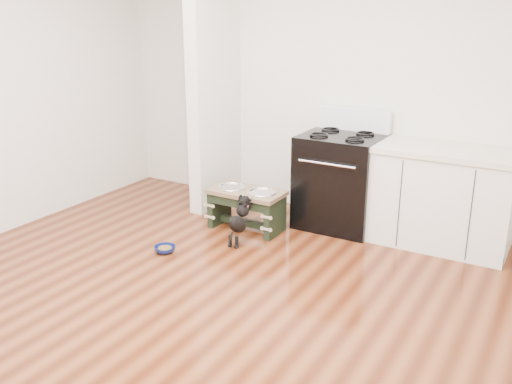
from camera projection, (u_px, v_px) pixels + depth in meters
ground at (190, 314)px, 4.08m from camera, size 5.00×5.00×0.00m
room_shell at (180, 87)px, 3.57m from camera, size 5.00×5.00×5.00m
partition_wall at (214, 81)px, 5.94m from camera, size 0.15×0.80×2.70m
oven_range at (340, 180)px, 5.58m from camera, size 0.76×0.69×1.14m
cabinet_run at (442, 198)px, 5.14m from camera, size 1.24×0.64×0.91m
dog_feeder at (246, 202)px, 5.55m from camera, size 0.73×0.39×0.42m
puppy at (240, 219)px, 5.22m from camera, size 0.13×0.37×0.44m
floor_bowl at (165, 249)px, 5.09m from camera, size 0.21×0.21×0.06m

